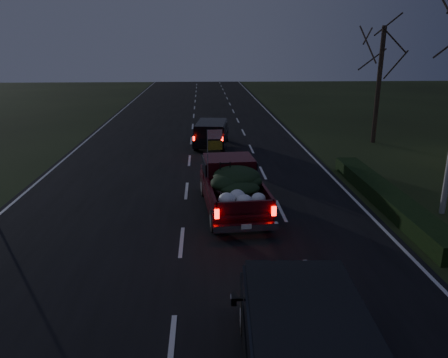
{
  "coord_description": "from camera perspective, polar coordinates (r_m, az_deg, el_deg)",
  "views": [
    {
      "loc": [
        0.7,
        -12.58,
        5.99
      ],
      "look_at": [
        1.46,
        2.47,
        1.3
      ],
      "focal_mm": 35.0,
      "sensor_mm": 36.0,
      "label": 1
    }
  ],
  "objects": [
    {
      "name": "pickup_truck",
      "position": [
        16.15,
        1.1,
        -0.62
      ],
      "size": [
        2.42,
        5.36,
        2.74
      ],
      "rotation": [
        0.0,
        0.0,
        0.08
      ],
      "color": "#400810",
      "rests_on": "ground"
    },
    {
      "name": "bare_tree_far",
      "position": [
        28.7,
        19.88,
        14.8
      ],
      "size": [
        3.6,
        3.6,
        7.0
      ],
      "color": "black",
      "rests_on": "ground"
    },
    {
      "name": "hedge_row",
      "position": [
        18.04,
        20.45,
        -2.23
      ],
      "size": [
        1.0,
        10.0,
        0.6
      ],
      "primitive_type": "cube",
      "color": "black",
      "rests_on": "ground"
    },
    {
      "name": "road_asphalt",
      "position": [
        13.94,
        -5.56,
        -8.19
      ],
      "size": [
        14.0,
        120.0,
        0.02
      ],
      "primitive_type": "cube",
      "color": "black",
      "rests_on": "ground"
    },
    {
      "name": "ground",
      "position": [
        13.95,
        -5.56,
        -8.23
      ],
      "size": [
        120.0,
        120.0,
        0.0
      ],
      "primitive_type": "plane",
      "color": "black",
      "rests_on": "ground"
    },
    {
      "name": "lead_suv",
      "position": [
        26.47,
        -1.65,
        6.25
      ],
      "size": [
        2.28,
        4.43,
        1.22
      ],
      "rotation": [
        0.0,
        0.0,
        -0.12
      ],
      "color": "black",
      "rests_on": "ground"
    },
    {
      "name": "rear_suv",
      "position": [
        8.09,
        10.72,
        -20.41
      ],
      "size": [
        2.39,
        5.09,
        1.44
      ],
      "rotation": [
        0.0,
        0.0,
        -0.05
      ],
      "color": "black",
      "rests_on": "ground"
    }
  ]
}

